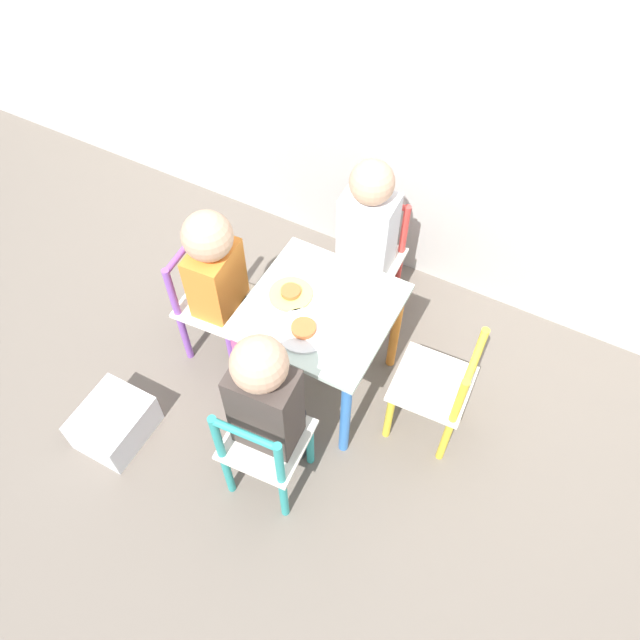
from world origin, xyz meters
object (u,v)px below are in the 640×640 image
(chair_purple, at_px, (212,304))
(plate_front, at_px, (304,330))
(kids_table, at_px, (320,323))
(plate_left, at_px, (291,293))
(chair_yellow, at_px, (438,389))
(child_left, at_px, (219,276))
(chair_red, at_px, (369,261))
(chair_teal, at_px, (264,448))
(child_front, at_px, (268,401))
(storage_bin, at_px, (114,423))
(child_back, at_px, (366,234))

(chair_purple, relative_size, plate_front, 2.90)
(kids_table, xyz_separation_m, plate_left, (-0.11, 0.00, 0.10))
(chair_yellow, distance_m, child_left, 0.87)
(chair_yellow, bearing_deg, chair_purple, -89.37)
(chair_purple, xyz_separation_m, chair_red, (0.44, 0.49, 0.00))
(chair_teal, relative_size, child_front, 0.67)
(plate_left, bearing_deg, chair_teal, -71.95)
(child_left, bearing_deg, chair_purple, 90.00)
(chair_teal, bearing_deg, child_front, -90.00)
(kids_table, xyz_separation_m, child_front, (0.03, -0.39, 0.09))
(child_left, relative_size, plate_left, 4.90)
(chair_purple, distance_m, child_left, 0.20)
(child_front, relative_size, storage_bin, 3.00)
(kids_table, xyz_separation_m, chair_red, (-0.02, 0.45, -0.13))
(plate_front, xyz_separation_m, storage_bin, (-0.56, -0.45, -0.41))
(plate_left, bearing_deg, chair_yellow, 2.35)
(chair_red, height_order, child_back, child_back)
(plate_left, relative_size, plate_front, 0.83)
(child_back, bearing_deg, child_left, -133.97)
(child_left, bearing_deg, child_front, -135.05)
(chair_purple, height_order, plate_left, chair_purple)
(child_front, bearing_deg, chair_teal, 90.00)
(chair_teal, distance_m, chair_yellow, 0.63)
(chair_teal, bearing_deg, chair_red, -91.01)
(chair_teal, relative_size, child_left, 0.72)
(chair_teal, height_order, storage_bin, chair_teal)
(child_left, height_order, plate_left, child_left)
(child_front, bearing_deg, child_left, -45.08)
(chair_teal, distance_m, plate_left, 0.53)
(child_front, bearing_deg, plate_left, -74.24)
(kids_table, relative_size, storage_bin, 1.85)
(kids_table, height_order, chair_red, chair_red)
(kids_table, height_order, storage_bin, kids_table)
(chair_red, relative_size, storage_bin, 2.01)
(plate_front, distance_m, storage_bin, 0.83)
(storage_bin, bearing_deg, chair_purple, 78.09)
(chair_red, xyz_separation_m, plate_left, (-0.10, -0.45, 0.23))
(kids_table, distance_m, chair_red, 0.47)
(chair_yellow, distance_m, plate_left, 0.61)
(plate_front, bearing_deg, child_front, -84.05)
(kids_table, height_order, child_back, child_back)
(chair_teal, bearing_deg, plate_left, -76.18)
(child_front, bearing_deg, storage_bin, 11.43)
(child_left, xyz_separation_m, child_front, (0.42, -0.36, 0.02))
(kids_table, distance_m, storage_bin, 0.85)
(child_left, height_order, plate_front, child_left)
(child_front, relative_size, plate_front, 4.34)
(kids_table, bearing_deg, chair_teal, -85.77)
(kids_table, bearing_deg, child_front, -85.77)
(child_left, height_order, storage_bin, child_left)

